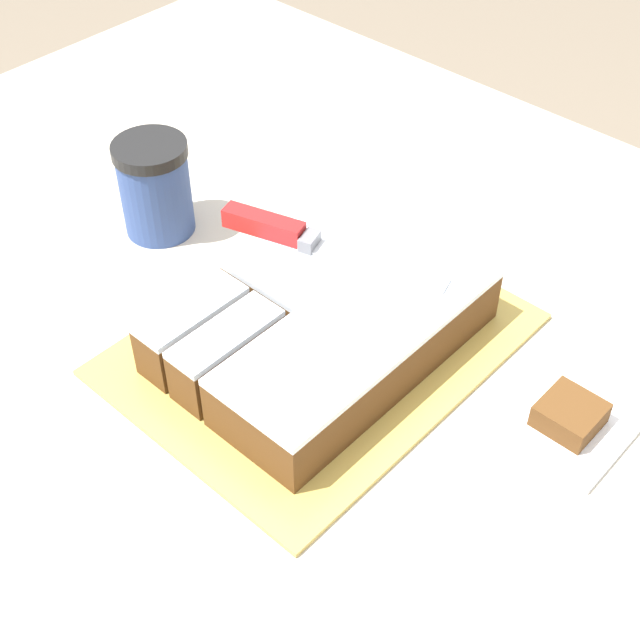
# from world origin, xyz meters

# --- Properties ---
(countertop) EXTENTS (1.40, 1.10, 0.92)m
(countertop) POSITION_xyz_m (0.00, 0.00, 0.46)
(countertop) COLOR beige
(countertop) RESTS_ON ground_plane
(cake_board) EXTENTS (0.32, 0.41, 0.01)m
(cake_board) POSITION_xyz_m (0.06, -0.03, 0.93)
(cake_board) COLOR gold
(cake_board) RESTS_ON countertop
(cake) EXTENTS (0.23, 0.32, 0.06)m
(cake) POSITION_xyz_m (0.07, -0.02, 0.96)
(cake) COLOR brown
(cake) RESTS_ON cake_board
(knife) EXTENTS (0.25, 0.10, 0.02)m
(knife) POSITION_xyz_m (-0.03, 0.02, 1.00)
(knife) COLOR silver
(knife) RESTS_ON cake
(coffee_cup) EXTENTS (0.09, 0.09, 0.12)m
(coffee_cup) POSITION_xyz_m (-0.22, -0.01, 0.98)
(coffee_cup) COLOR #334C8C
(coffee_cup) RESTS_ON countertop
(paper_napkin) EXTENTS (0.11, 0.11, 0.01)m
(paper_napkin) POSITION_xyz_m (0.31, 0.05, 0.93)
(paper_napkin) COLOR white
(paper_napkin) RESTS_ON countertop
(brownie) EXTENTS (0.06, 0.06, 0.03)m
(brownie) POSITION_xyz_m (0.31, 0.05, 0.94)
(brownie) COLOR brown
(brownie) RESTS_ON paper_napkin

